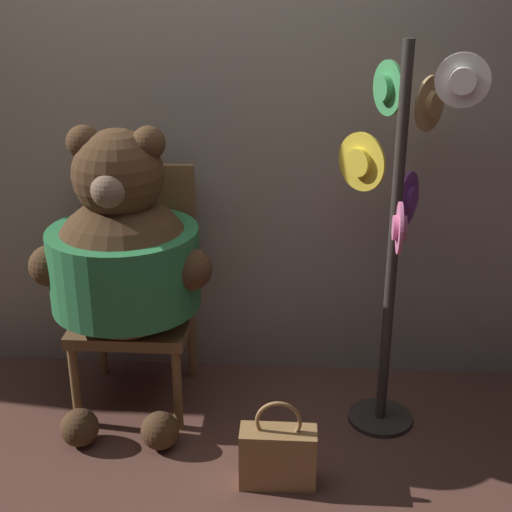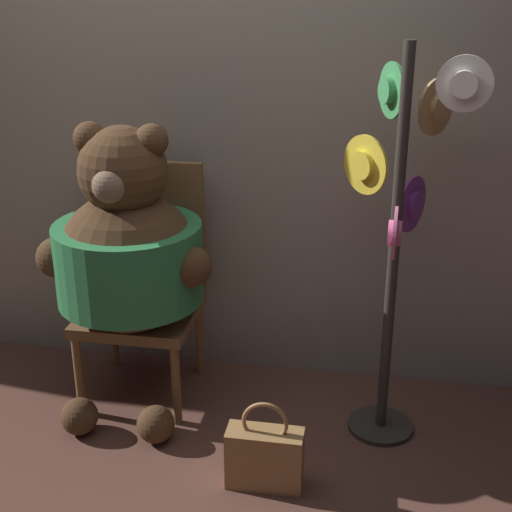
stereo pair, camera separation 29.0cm
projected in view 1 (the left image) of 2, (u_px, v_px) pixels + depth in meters
The scene contains 6 objects.
ground_plane at pixel (178, 432), 3.06m from camera, with size 14.00×14.00×0.00m, color brown.
wall_back at pixel (190, 128), 3.20m from camera, with size 8.00×0.10×2.37m.
chair at pixel (137, 285), 3.19m from camera, with size 0.50×0.48×1.06m.
teddy_bear at pixel (124, 258), 2.95m from camera, with size 0.75×0.67×1.29m.
hat_display_rack at pixel (398, 212), 2.82m from camera, with size 0.51×0.52×1.62m.
handbag_on_ground at pixel (278, 455), 2.71m from camera, with size 0.29×0.12×0.37m.
Camera 1 is at (0.50, -2.53, 1.85)m, focal length 50.00 mm.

